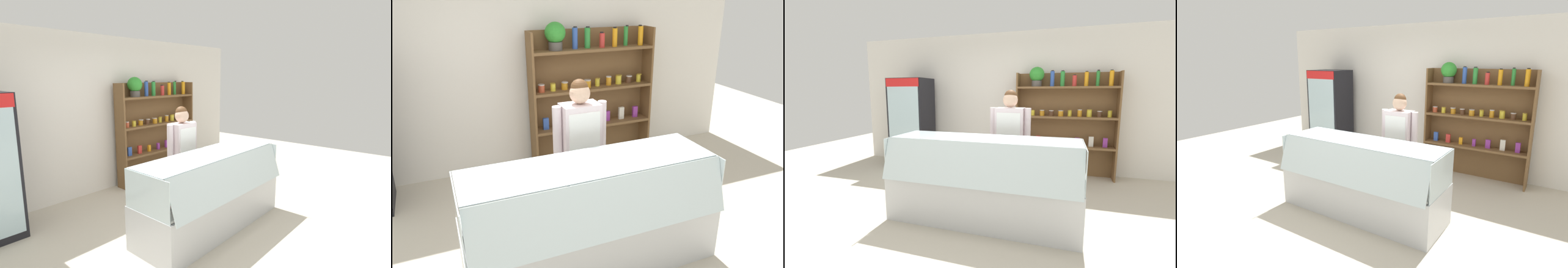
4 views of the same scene
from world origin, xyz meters
TOP-DOWN VIEW (x-y plane):
  - ground_plane at (0.00, 0.00)m, footprint 12.00×12.00m
  - back_wall at (0.00, 2.27)m, footprint 6.80×0.10m
  - shelving_unit at (0.98, 2.02)m, footprint 1.75×0.29m
  - deli_display_case at (0.11, -0.10)m, footprint 2.24×0.81m
  - shop_clerk at (0.29, 0.61)m, footprint 0.58×0.25m

SIDE VIEW (x-z plane):
  - ground_plane at x=0.00m, z-range 0.00..0.00m
  - deli_display_case at x=0.11m, z-range -0.19..0.82m
  - shop_clerk at x=0.29m, z-range 0.13..1.71m
  - shelving_unit at x=0.98m, z-range 0.13..2.13m
  - back_wall at x=0.00m, z-range 0.00..2.70m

